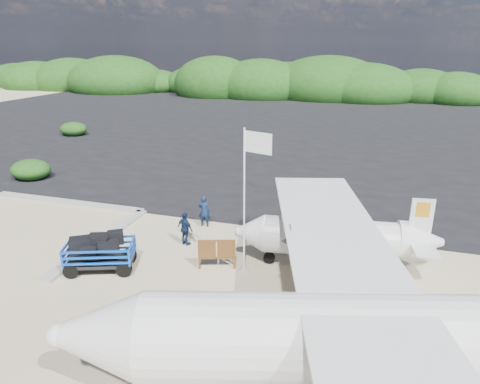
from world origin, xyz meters
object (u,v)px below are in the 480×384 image
object	(u,v)px
crew_a	(204,211)
aircraft_small	(213,113)
crew_b	(289,209)
flagpole	(244,270)
crew_c	(185,229)
baggage_cart	(102,270)
signboard	(217,269)

from	to	relation	value
crew_a	aircraft_small	xyz separation A→B (m)	(-11.60, 31.83, -0.76)
crew_b	flagpole	bearing A→B (deg)	69.26
crew_a	crew_c	world-z (taller)	crew_a
crew_b	baggage_cart	bearing A→B (deg)	35.37
signboard	flagpole	bearing A→B (deg)	-7.04
signboard	crew_a	xyz separation A→B (m)	(-1.93, 3.57, 0.76)
flagpole	aircraft_small	world-z (taller)	flagpole
flagpole	crew_b	bearing A→B (deg)	80.96
baggage_cart	flagpole	xyz separation A→B (m)	(5.17, 1.57, 0.00)
baggage_cart	signboard	xyz separation A→B (m)	(4.15, 1.37, 0.00)
signboard	aircraft_small	distance (m)	37.90
crew_c	aircraft_small	xyz separation A→B (m)	(-11.56, 33.88, -0.74)
baggage_cart	signboard	distance (m)	4.37
flagpole	signboard	world-z (taller)	flagpole
flagpole	crew_c	size ratio (longest dim) A/B	3.68
baggage_cart	crew_c	xyz separation A→B (m)	(2.18, 2.91, 0.74)
baggage_cart	crew_c	distance (m)	3.71
baggage_cart	crew_b	size ratio (longest dim) A/B	1.71
baggage_cart	crew_a	size ratio (longest dim) A/B	1.75
crew_c	baggage_cart	bearing A→B (deg)	76.28
crew_b	crew_c	world-z (taller)	crew_b
flagpole	crew_c	bearing A→B (deg)	155.89
signboard	crew_a	bearing A→B (deg)	100.53
flagpole	signboard	xyz separation A→B (m)	(-1.02, -0.19, 0.00)
crew_b	crew_c	size ratio (longest dim) A/B	1.05
baggage_cart	crew_c	world-z (taller)	crew_c
crew_a	aircraft_small	distance (m)	33.89
baggage_cart	crew_b	xyz separation A→B (m)	(5.93, 6.37, 0.78)
flagpole	crew_a	bearing A→B (deg)	131.05
baggage_cart	signboard	bearing A→B (deg)	-2.09
crew_b	signboard	bearing A→B (deg)	58.68
aircraft_small	baggage_cart	bearing A→B (deg)	96.07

